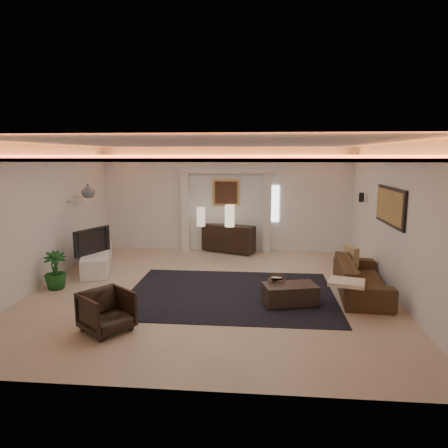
# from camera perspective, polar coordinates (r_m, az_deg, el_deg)

# --- Properties ---
(floor) EXTENTS (7.00, 7.00, 0.00)m
(floor) POSITION_cam_1_polar(r_m,az_deg,el_deg) (8.17, -1.80, -9.36)
(floor) COLOR beige
(floor) RESTS_ON ground
(ceiling) EXTENTS (7.00, 7.00, 0.00)m
(ceiling) POSITION_cam_1_polar(r_m,az_deg,el_deg) (7.73, -1.91, 11.41)
(ceiling) COLOR white
(ceiling) RESTS_ON ground
(wall_back) EXTENTS (7.00, 0.00, 7.00)m
(wall_back) POSITION_cam_1_polar(r_m,az_deg,el_deg) (11.27, 0.31, 3.49)
(wall_back) COLOR white
(wall_back) RESTS_ON ground
(wall_front) EXTENTS (7.00, 0.00, 7.00)m
(wall_front) POSITION_cam_1_polar(r_m,az_deg,el_deg) (4.44, -7.37, -6.28)
(wall_front) COLOR white
(wall_front) RESTS_ON ground
(wall_left) EXTENTS (0.00, 7.00, 7.00)m
(wall_left) POSITION_cam_1_polar(r_m,az_deg,el_deg) (8.95, -24.71, 0.98)
(wall_left) COLOR white
(wall_left) RESTS_ON ground
(wall_right) EXTENTS (0.00, 7.00, 7.00)m
(wall_right) POSITION_cam_1_polar(r_m,az_deg,el_deg) (8.17, 23.30, 0.33)
(wall_right) COLOR white
(wall_right) RESTS_ON ground
(cove_soffit) EXTENTS (7.00, 7.00, 0.04)m
(cove_soffit) POSITION_cam_1_polar(r_m,az_deg,el_deg) (7.73, -1.90, 9.33)
(cove_soffit) COLOR silver
(cove_soffit) RESTS_ON ceiling
(daylight_slit) EXTENTS (0.25, 0.03, 1.00)m
(daylight_slit) POSITION_cam_1_polar(r_m,az_deg,el_deg) (11.23, 7.19, 2.88)
(daylight_slit) COLOR white
(daylight_slit) RESTS_ON wall_back
(area_rug) EXTENTS (4.00, 3.00, 0.01)m
(area_rug) POSITION_cam_1_polar(r_m,az_deg,el_deg) (7.95, 0.93, -9.88)
(area_rug) COLOR black
(area_rug) RESTS_ON ground
(pilaster_left) EXTENTS (0.22, 0.20, 2.20)m
(pilaster_left) POSITION_cam_1_polar(r_m,az_deg,el_deg) (11.37, -5.52, 1.72)
(pilaster_left) COLOR silver
(pilaster_left) RESTS_ON ground
(pilaster_right) EXTENTS (0.22, 0.20, 2.20)m
(pilaster_right) POSITION_cam_1_polar(r_m,az_deg,el_deg) (11.18, 6.15, 1.57)
(pilaster_right) COLOR silver
(pilaster_right) RESTS_ON ground
(alcove_header) EXTENTS (2.52, 0.20, 0.12)m
(alcove_header) POSITION_cam_1_polar(r_m,az_deg,el_deg) (11.12, 0.27, 7.53)
(alcove_header) COLOR silver
(alcove_header) RESTS_ON wall_back
(painting_frame) EXTENTS (0.74, 0.04, 0.74)m
(painting_frame) POSITION_cam_1_polar(r_m,az_deg,el_deg) (11.22, 0.30, 4.49)
(painting_frame) COLOR tan
(painting_frame) RESTS_ON wall_back
(painting_canvas) EXTENTS (0.62, 0.02, 0.62)m
(painting_canvas) POSITION_cam_1_polar(r_m,az_deg,el_deg) (11.20, 0.29, 4.47)
(painting_canvas) COLOR #4C2D1E
(painting_canvas) RESTS_ON wall_back
(art_panel_frame) EXTENTS (0.04, 1.64, 0.74)m
(art_panel_frame) POSITION_cam_1_polar(r_m,az_deg,el_deg) (8.41, 22.59, 2.34)
(art_panel_frame) COLOR black
(art_panel_frame) RESTS_ON wall_right
(art_panel_gold) EXTENTS (0.02, 1.50, 0.62)m
(art_panel_gold) POSITION_cam_1_polar(r_m,az_deg,el_deg) (8.41, 22.43, 2.35)
(art_panel_gold) COLOR tan
(art_panel_gold) RESTS_ON wall_right
(wall_sconce) EXTENTS (0.12, 0.12, 0.22)m
(wall_sconce) POSITION_cam_1_polar(r_m,az_deg,el_deg) (10.21, 18.95, 3.61)
(wall_sconce) COLOR black
(wall_sconce) RESTS_ON wall_right
(wall_niche) EXTENTS (0.10, 0.55, 0.04)m
(wall_niche) POSITION_cam_1_polar(r_m,az_deg,el_deg) (10.12, -20.59, 3.30)
(wall_niche) COLOR silver
(wall_niche) RESTS_ON wall_left
(console) EXTENTS (1.53, 1.00, 0.73)m
(console) POSITION_cam_1_polar(r_m,az_deg,el_deg) (11.18, 0.63, -2.01)
(console) COLOR black
(console) RESTS_ON ground
(lamp_left) EXTENTS (0.31, 0.31, 0.52)m
(lamp_left) POSITION_cam_1_polar(r_m,az_deg,el_deg) (10.92, -3.30, 1.37)
(lamp_left) COLOR beige
(lamp_left) RESTS_ON console
(lamp_right) EXTENTS (0.33, 0.33, 0.58)m
(lamp_right) POSITION_cam_1_polar(r_m,az_deg,el_deg) (10.83, 0.82, 1.31)
(lamp_right) COLOR #FFEBBB
(lamp_right) RESTS_ON console
(media_ledge) EXTENTS (1.28, 2.37, 0.43)m
(media_ledge) POSITION_cam_1_polar(r_m,az_deg,el_deg) (10.18, -17.56, -4.65)
(media_ledge) COLOR white
(media_ledge) RESTS_ON ground
(tv) EXTENTS (1.00, 0.54, 0.59)m
(tv) POSITION_cam_1_polar(r_m,az_deg,el_deg) (9.74, -18.64, -2.20)
(tv) COLOR black
(tv) RESTS_ON media_ledge
(figurine) EXTENTS (0.16, 0.16, 0.33)m
(figurine) POSITION_cam_1_polar(r_m,az_deg,el_deg) (10.63, -16.60, -1.72)
(figurine) COLOR black
(figurine) RESTS_ON media_ledge
(ginger_jar) EXTENTS (0.34, 0.34, 0.34)m
(ginger_jar) POSITION_cam_1_polar(r_m,az_deg,el_deg) (10.14, -18.74, 4.49)
(ginger_jar) COLOR slate
(ginger_jar) RESTS_ON wall_niche
(plant) EXTENTS (0.60, 0.60, 0.77)m
(plant) POSITION_cam_1_polar(r_m,az_deg,el_deg) (8.82, -22.87, -6.09)
(plant) COLOR #174D1A
(plant) RESTS_ON ground
(sofa) EXTENTS (2.27, 1.04, 0.64)m
(sofa) POSITION_cam_1_polar(r_m,az_deg,el_deg) (8.33, 18.93, -7.20)
(sofa) COLOR #412B19
(sofa) RESTS_ON ground
(throw_blanket) EXTENTS (0.69, 0.62, 0.06)m
(throw_blanket) POSITION_cam_1_polar(r_m,az_deg,el_deg) (7.16, 17.02, -7.94)
(throw_blanket) COLOR beige
(throw_blanket) RESTS_ON sofa
(throw_pillow) EXTENTS (0.25, 0.43, 0.41)m
(throw_pillow) POSITION_cam_1_polar(r_m,az_deg,el_deg) (9.02, 17.64, -4.35)
(throw_pillow) COLOR tan
(throw_pillow) RESTS_ON sofa
(coffee_table) EXTENTS (1.04, 0.72, 0.35)m
(coffee_table) POSITION_cam_1_polar(r_m,az_deg,el_deg) (7.44, 9.36, -9.77)
(coffee_table) COLOR black
(coffee_table) RESTS_ON ground
(bowl) EXTENTS (0.35, 0.35, 0.08)m
(bowl) POSITION_cam_1_polar(r_m,az_deg,el_deg) (7.59, 7.52, -7.38)
(bowl) COLOR black
(bowl) RESTS_ON coffee_table
(magazine) EXTENTS (0.32, 0.27, 0.03)m
(magazine) POSITION_cam_1_polar(r_m,az_deg,el_deg) (7.60, 7.48, -7.55)
(magazine) COLOR beige
(magazine) RESTS_ON coffee_table
(armchair) EXTENTS (0.97, 0.96, 0.63)m
(armchair) POSITION_cam_1_polar(r_m,az_deg,el_deg) (6.52, -16.35, -11.83)
(armchair) COLOR black
(armchair) RESTS_ON ground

